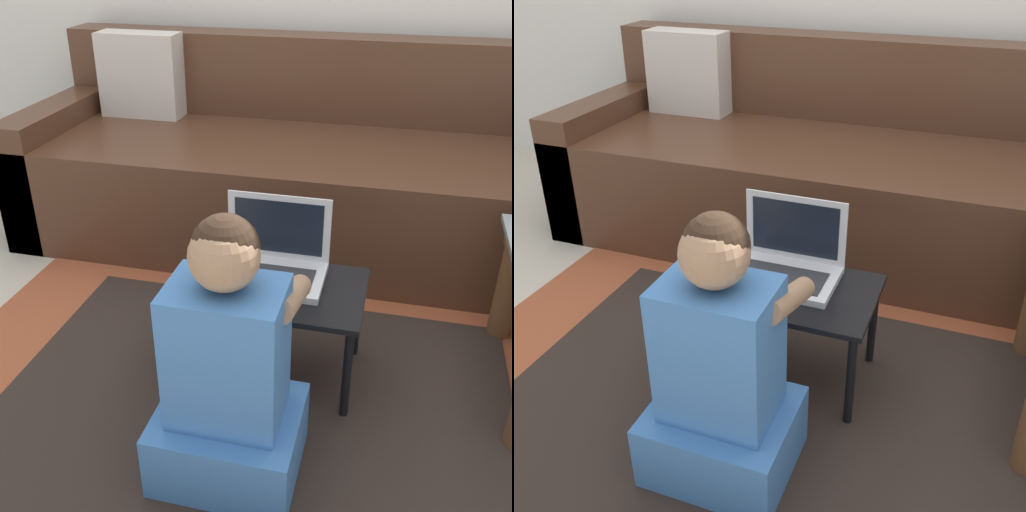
# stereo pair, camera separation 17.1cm
# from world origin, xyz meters

# --- Properties ---
(ground_plane) EXTENTS (16.00, 16.00, 0.00)m
(ground_plane) POSITION_xyz_m (0.00, 0.00, 0.00)
(ground_plane) COLOR beige
(area_rug) EXTENTS (1.99, 1.61, 0.01)m
(area_rug) POSITION_xyz_m (0.09, -0.16, 0.00)
(area_rug) COLOR #9E4C2D
(area_rug) RESTS_ON ground_plane
(couch) EXTENTS (2.22, 0.90, 0.80)m
(couch) POSITION_xyz_m (-0.03, 1.01, 0.28)
(couch) COLOR #4C2D1E
(couch) RESTS_ON ground_plane
(laptop_desk) EXTENTS (0.55, 0.33, 0.31)m
(laptop_desk) POSITION_xyz_m (0.09, 0.04, 0.27)
(laptop_desk) COLOR black
(laptop_desk) RESTS_ON ground_plane
(laptop) EXTENTS (0.30, 0.21, 0.22)m
(laptop) POSITION_xyz_m (0.09, 0.09, 0.35)
(laptop) COLOR silver
(laptop) RESTS_ON laptop_desk
(computer_mouse) EXTENTS (0.07, 0.11, 0.03)m
(computer_mouse) POSITION_xyz_m (-0.13, 0.05, 0.32)
(computer_mouse) COLOR #234CB2
(computer_mouse) RESTS_ON laptop_desk
(person_seated) EXTENTS (0.34, 0.40, 0.69)m
(person_seated) POSITION_xyz_m (0.09, -0.34, 0.29)
(person_seated) COLOR #3D70B2
(person_seated) RESTS_ON ground_plane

